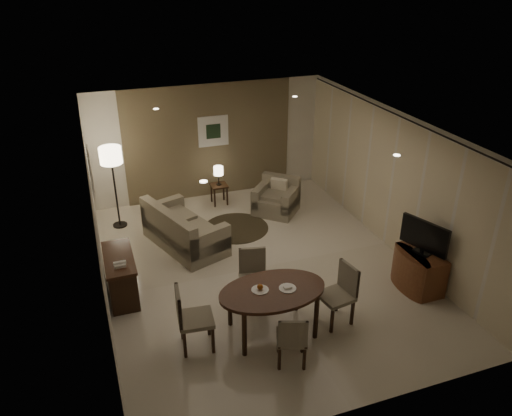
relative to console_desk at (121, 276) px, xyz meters
name	(u,v)px	position (x,y,z in m)	size (l,w,h in m)	color
room_shell	(252,194)	(2.49, 0.40, 0.98)	(5.50, 7.00, 2.70)	beige
taupe_accent	(209,142)	(2.49, 3.48, 0.98)	(3.96, 0.03, 2.70)	brown
curtain_wall	(391,184)	(5.17, 0.00, 0.95)	(0.08, 6.70, 2.58)	beige
curtain_rod	(400,116)	(5.17, 0.00, 2.27)	(0.03, 0.03, 6.80)	black
art_back_frame	(213,131)	(2.59, 3.46, 1.23)	(0.72, 0.03, 0.72)	silver
art_back_canvas	(213,131)	(2.59, 3.44, 1.23)	(0.34, 0.01, 0.34)	#1B301A
art_left_frame	(90,171)	(-0.23, 1.20, 1.48)	(0.03, 0.60, 0.80)	silver
art_left_canvas	(91,171)	(-0.21, 1.20, 1.48)	(0.01, 0.46, 0.64)	gray
downlight_nl	(204,182)	(1.09, -1.80, 2.31)	(0.10, 0.10, 0.01)	white
downlight_nr	(397,155)	(3.89, -1.80, 2.31)	(0.10, 0.10, 0.01)	white
downlight_fl	(156,109)	(1.09, 1.80, 2.31)	(0.10, 0.10, 0.01)	white
downlight_fr	(295,97)	(3.89, 1.80, 2.31)	(0.10, 0.10, 0.01)	white
console_desk	(121,276)	(0.00, 0.00, 0.00)	(0.48, 1.20, 0.75)	#402214
telephone	(120,264)	(0.00, -0.30, 0.43)	(0.20, 0.14, 0.09)	white
tv_cabinet	(419,270)	(4.89, -1.50, -0.03)	(0.48, 0.90, 0.70)	brown
flat_tv	(424,236)	(4.87, -1.50, 0.65)	(0.06, 0.88, 0.60)	black
dining_table	(272,311)	(2.07, -1.73, 0.01)	(1.64, 1.02, 0.77)	#402214
chair_near	(292,337)	(2.09, -2.43, 0.06)	(0.42, 0.42, 0.86)	gray
chair_far	(254,280)	(2.03, -1.00, 0.10)	(0.46, 0.46, 0.95)	gray
chair_left	(196,318)	(0.91, -1.67, 0.13)	(0.49, 0.49, 1.01)	gray
chair_right	(336,296)	(3.08, -1.85, 0.12)	(0.48, 0.48, 0.98)	gray
plate_a	(260,290)	(1.89, -1.68, 0.40)	(0.26, 0.26, 0.02)	white
plate_b	(288,288)	(2.29, -1.78, 0.40)	(0.26, 0.26, 0.02)	white
fruit_apple	(260,287)	(1.89, -1.68, 0.45)	(0.09, 0.09, 0.09)	#AA5113
napkin	(288,287)	(2.29, -1.78, 0.42)	(0.12, 0.08, 0.03)	white
round_rug	(236,228)	(2.53, 1.61, -0.37)	(1.39, 1.39, 0.01)	#403523
sofa	(185,226)	(1.37, 1.28, 0.06)	(0.93, 1.85, 0.87)	gray
armchair	(276,197)	(3.62, 2.03, 0.02)	(0.89, 0.84, 0.79)	gray
side_table	(219,194)	(2.53, 2.91, -0.14)	(0.38, 0.38, 0.48)	#301E10
table_lamp	(219,175)	(2.53, 2.91, 0.35)	(0.22, 0.22, 0.50)	#FFEAC1
floor_lamp	(115,188)	(0.20, 2.56, 0.52)	(0.45, 0.45, 1.79)	#FFE5B7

